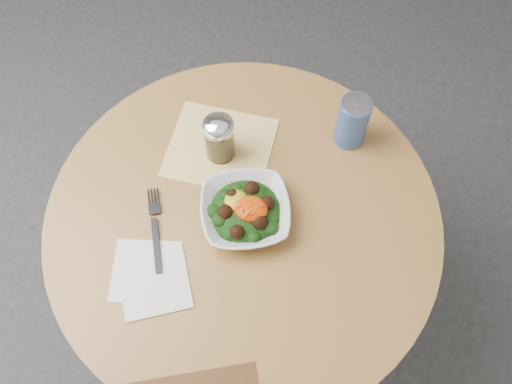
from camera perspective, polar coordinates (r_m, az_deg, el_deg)
ground at (r=1.99m, az=-0.86°, el=-11.71°), size 6.00×6.00×0.00m
table at (r=1.47m, az=-1.15°, el=-5.84°), size 0.90×0.90×0.75m
cloth_napkin at (r=1.38m, az=-3.59°, el=4.46°), size 0.26×0.24×0.00m
paper_napkins at (r=1.25m, az=-10.54°, el=-8.34°), size 0.20×0.20×0.00m
salad_bowl at (r=1.26m, az=-1.07°, el=-1.92°), size 0.25×0.25×0.07m
fork at (r=1.29m, az=-10.04°, el=-3.41°), size 0.08×0.20×0.00m
spice_shaker at (r=1.32m, az=-3.68°, el=5.39°), size 0.07×0.07×0.13m
beverage_can at (r=1.35m, az=9.63°, el=6.99°), size 0.07×0.07×0.14m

